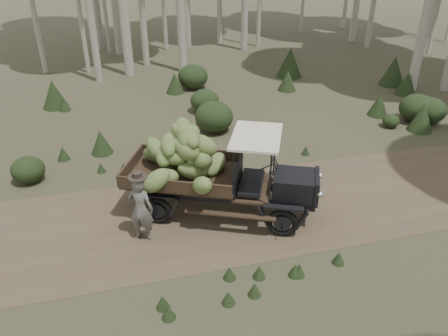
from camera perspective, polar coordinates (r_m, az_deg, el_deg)
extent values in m
plane|color=#473D2B|center=(11.31, 5.78, -5.08)|extent=(120.00, 120.00, 0.00)
cube|color=brown|center=(11.31, 5.78, -5.06)|extent=(70.00, 4.00, 0.01)
cube|color=black|center=(10.46, 9.10, -2.13)|extent=(1.25, 1.23, 0.53)
cube|color=black|center=(10.48, 11.98, -2.36)|extent=(0.49, 0.91, 0.59)
cube|color=black|center=(10.49, 1.81, -1.07)|extent=(0.63, 1.25, 0.53)
cube|color=#38281C|center=(10.77, -5.29, -0.91)|extent=(3.16, 2.69, 0.08)
cube|color=#38281C|center=(11.43, -4.25, 1.94)|extent=(2.47, 1.17, 0.31)
cube|color=#38281C|center=(9.97, -6.56, -2.45)|extent=(2.47, 1.17, 0.31)
cube|color=#38281C|center=(11.09, -12.05, 0.46)|extent=(0.77, 1.59, 0.31)
cube|color=beige|center=(9.96, 4.26, 4.11)|extent=(1.68, 1.94, 0.06)
cube|color=black|center=(11.07, 0.32, -2.07)|extent=(4.05, 1.92, 0.17)
cube|color=black|center=(10.46, -0.34, -4.08)|extent=(4.05, 1.92, 0.17)
torus|color=black|center=(11.43, 8.03, -2.68)|extent=(0.72, 0.42, 0.73)
torus|color=black|center=(10.14, 7.62, -7.12)|extent=(0.72, 0.42, 0.73)
torus|color=black|center=(11.82, -6.48, -1.42)|extent=(0.72, 0.42, 0.73)
torus|color=black|center=(10.59, -8.71, -5.51)|extent=(0.72, 0.42, 0.73)
sphere|color=beige|center=(10.84, 12.37, -1.02)|extent=(0.17, 0.17, 0.17)
sphere|color=beige|center=(10.09, 12.47, -3.40)|extent=(0.17, 0.17, 0.17)
ellipsoid|color=olive|center=(10.72, -1.15, 0.48)|extent=(0.88, 0.96, 0.61)
ellipsoid|color=olive|center=(10.28, -2.83, 1.24)|extent=(0.61, 0.76, 0.59)
ellipsoid|color=olive|center=(10.22, -2.81, 3.02)|extent=(0.95, 0.84, 0.64)
ellipsoid|color=olive|center=(10.29, -4.66, 4.29)|extent=(0.89, 0.80, 0.67)
ellipsoid|color=olive|center=(10.13, -7.91, -1.29)|extent=(0.72, 0.43, 0.44)
ellipsoid|color=olive|center=(10.30, -6.50, 1.35)|extent=(0.73, 0.68, 0.42)
ellipsoid|color=olive|center=(10.56, -5.05, 3.84)|extent=(0.72, 0.45, 0.56)
ellipsoid|color=olive|center=(10.35, -5.57, 4.70)|extent=(0.70, 0.76, 0.53)
ellipsoid|color=olive|center=(10.57, -2.66, -0.09)|extent=(0.81, 0.61, 0.46)
ellipsoid|color=olive|center=(10.83, -8.88, 2.55)|extent=(0.65, 0.93, 0.60)
ellipsoid|color=olive|center=(10.14, -4.80, 2.39)|extent=(0.86, 0.85, 0.64)
ellipsoid|color=olive|center=(10.16, -4.40, 4.14)|extent=(0.43, 0.90, 0.58)
ellipsoid|color=olive|center=(11.30, -5.70, 2.04)|extent=(0.56, 0.93, 0.65)
ellipsoid|color=olive|center=(10.69, -4.32, 2.35)|extent=(0.73, 0.85, 0.58)
ellipsoid|color=olive|center=(10.28, -4.97, 3.16)|extent=(0.78, 0.73, 0.42)
ellipsoid|color=olive|center=(10.18, -4.59, 4.09)|extent=(0.80, 0.91, 0.64)
ellipsoid|color=olive|center=(11.06, -6.86, 1.11)|extent=(0.84, 0.53, 0.59)
ellipsoid|color=olive|center=(10.69, -8.03, 1.91)|extent=(0.71, 0.77, 0.44)
ellipsoid|color=olive|center=(10.31, -5.57, 2.92)|extent=(0.72, 0.66, 0.43)
ellipsoid|color=olive|center=(10.17, -4.66, 3.81)|extent=(0.72, 0.81, 0.57)
ellipsoid|color=olive|center=(10.44, -4.11, -0.25)|extent=(0.99, 0.61, 0.74)
ellipsoid|color=olive|center=(10.43, -3.86, 1.42)|extent=(0.70, 0.80, 0.43)
ellipsoid|color=olive|center=(10.30, -7.21, 3.06)|extent=(0.48, 0.85, 0.62)
ellipsoid|color=olive|center=(10.37, -5.29, 4.97)|extent=(0.44, 0.90, 0.65)
ellipsoid|color=olive|center=(11.34, -9.05, 1.71)|extent=(0.76, 0.51, 0.57)
ellipsoid|color=olive|center=(10.43, -7.70, 1.57)|extent=(0.65, 0.84, 0.58)
ellipsoid|color=olive|center=(9.96, -8.81, -1.63)|extent=(0.92, 0.63, 0.73)
ellipsoid|color=olive|center=(9.71, -2.87, -2.28)|extent=(0.54, 0.84, 0.67)
imported|color=#5A5752|center=(9.93, -10.81, -5.26)|extent=(0.69, 0.61, 1.59)
cylinder|color=#2E2520|center=(9.51, -11.25, -1.18)|extent=(0.57, 0.57, 0.02)
cylinder|color=#2E2520|center=(9.48, -11.28, -0.90)|extent=(0.29, 0.29, 0.13)
cone|color=#233319|center=(16.85, 24.44, 6.02)|extent=(0.88, 0.88, 0.98)
cone|color=#233319|center=(19.37, -6.45, 10.99)|extent=(0.80, 0.80, 0.89)
cone|color=#233319|center=(14.32, -20.30, 1.82)|extent=(0.39, 0.39, 0.43)
ellipsoid|color=#233319|center=(13.36, -24.24, -0.19)|extent=(0.92, 0.92, 0.73)
cone|color=#233319|center=(21.66, 21.26, 11.72)|extent=(1.17, 1.17, 1.30)
ellipsoid|color=#233319|center=(15.30, -1.31, 6.73)|extent=(1.34, 1.34, 1.07)
cone|color=#233319|center=(18.39, -20.13, 7.82)|extent=(0.46, 0.46, 0.51)
ellipsoid|color=#233319|center=(17.73, 25.27, 6.83)|extent=(1.17, 1.17, 0.94)
cone|color=#233319|center=(21.76, 8.59, 13.48)|extent=(1.23, 1.23, 1.37)
ellipsoid|color=#233319|center=(16.84, 20.97, 5.78)|extent=(0.60, 0.60, 0.48)
cone|color=#233319|center=(19.77, 8.28, 11.26)|extent=(0.81, 0.81, 0.90)
cone|color=#233319|center=(14.31, -15.78, 3.29)|extent=(0.70, 0.70, 0.77)
cone|color=#233319|center=(18.75, -21.35, 8.98)|extent=(1.00, 1.00, 1.12)
ellipsoid|color=#233319|center=(19.84, -4.08, 11.83)|extent=(1.33, 1.33, 1.06)
ellipsoid|color=#233319|center=(17.09, -2.54, 8.76)|extent=(1.11, 1.11, 0.89)
cone|color=#233319|center=(17.75, 19.56, 7.82)|extent=(0.78, 0.78, 0.87)
ellipsoid|color=#233319|center=(17.64, 23.89, 7.18)|extent=(1.27, 1.27, 1.02)
cone|color=#233319|center=(20.59, 22.77, 10.17)|extent=(0.89, 0.89, 0.98)
cone|color=#233319|center=(14.01, 10.62, 2.28)|extent=(0.27, 0.27, 0.30)
cone|color=#233319|center=(13.11, -12.99, 0.10)|extent=(0.27, 0.27, 0.30)
cone|color=#233319|center=(12.77, -5.35, -0.04)|extent=(0.27, 0.27, 0.30)
cone|color=#233319|center=(8.41, -7.28, -18.15)|extent=(0.27, 0.27, 0.30)
cone|color=#233319|center=(9.14, 4.61, -13.33)|extent=(0.27, 0.27, 0.30)
cone|color=#233319|center=(9.26, 9.22, -13.02)|extent=(0.27, 0.27, 0.30)
cone|color=#233319|center=(13.38, -23.51, -1.08)|extent=(0.27, 0.27, 0.30)
cone|color=#233319|center=(8.59, 0.59, -16.55)|extent=(0.27, 0.27, 0.30)
cone|color=#233319|center=(8.77, 4.02, -15.51)|extent=(0.27, 0.27, 0.30)
cone|color=#233319|center=(8.59, -8.03, -16.93)|extent=(0.27, 0.27, 0.30)
cone|color=#233319|center=(13.26, -15.79, 0.07)|extent=(0.27, 0.27, 0.30)
cone|color=#233319|center=(9.09, 0.71, -13.51)|extent=(0.27, 0.27, 0.30)
cone|color=#233319|center=(9.28, 9.76, -12.95)|extent=(0.27, 0.27, 0.30)
cone|color=#233319|center=(9.74, 14.75, -11.26)|extent=(0.27, 0.27, 0.30)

